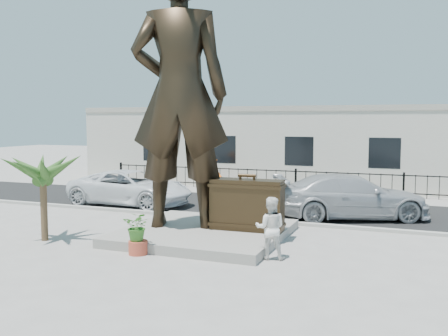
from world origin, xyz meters
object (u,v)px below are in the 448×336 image
(suitcase, at_px, (247,205))
(statue, at_px, (179,93))
(car_white, at_px, (131,188))
(tourist, at_px, (270,228))

(suitcase, bearing_deg, statue, -176.09)
(car_white, bearing_deg, suitcase, -119.26)
(statue, height_order, tourist, statue)
(statue, relative_size, tourist, 5.08)
(statue, xyz_separation_m, suitcase, (2.31, 0.24, -3.66))
(suitcase, relative_size, car_white, 0.41)
(statue, distance_m, tourist, 5.67)
(statue, bearing_deg, car_white, -62.11)
(tourist, distance_m, car_white, 10.55)
(statue, relative_size, suitcase, 3.79)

